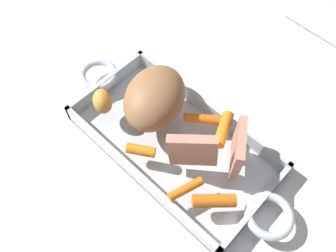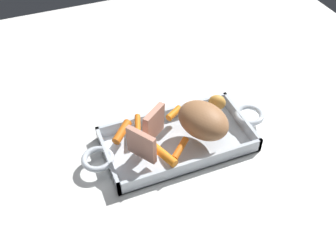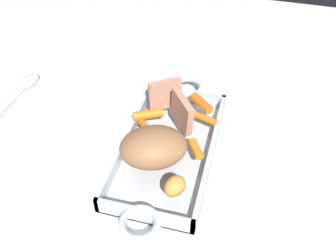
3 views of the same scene
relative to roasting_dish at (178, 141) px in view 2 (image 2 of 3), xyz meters
name	(u,v)px [view 2 (image 2 of 3)]	position (x,y,z in m)	size (l,w,h in m)	color
ground_plane	(178,144)	(0.00, 0.00, -0.01)	(1.63, 1.63, 0.00)	white
roasting_dish	(178,141)	(0.00, 0.00, 0.00)	(0.49, 0.20, 0.04)	silver
pork_roast	(203,120)	(-0.06, 0.02, 0.06)	(0.14, 0.10, 0.08)	#9F6B44
roast_slice_thin	(154,124)	(0.06, -0.02, 0.06)	(0.02, 0.08, 0.08)	tan
roast_slice_outer	(141,145)	(0.11, 0.04, 0.06)	(0.01, 0.08, 0.08)	tan
baby_carrot_northwest	(174,113)	(-0.02, -0.06, 0.03)	(0.02, 0.02, 0.05)	orange
baby_carrot_short	(180,148)	(0.02, 0.05, 0.03)	(0.02, 0.02, 0.06)	orange
baby_carrot_long	(165,155)	(0.06, 0.06, 0.04)	(0.02, 0.02, 0.07)	orange
baby_carrot_southeast	(122,132)	(0.13, -0.05, 0.04)	(0.02, 0.02, 0.07)	orange
baby_carrot_northeast	(138,124)	(0.08, -0.06, 0.03)	(0.01, 0.01, 0.06)	orange
potato_corner	(217,103)	(-0.13, -0.05, 0.05)	(0.05, 0.03, 0.04)	gold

